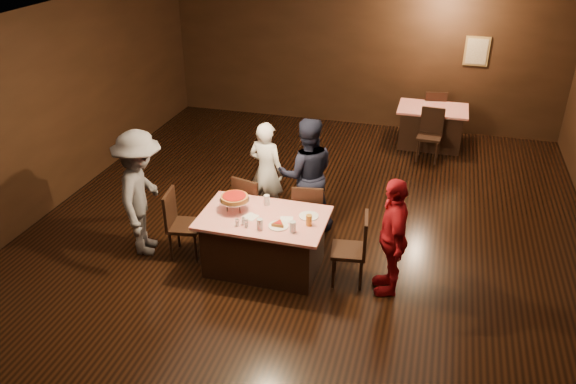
% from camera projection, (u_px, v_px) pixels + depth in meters
% --- Properties ---
extents(room, '(10.00, 10.04, 3.02)m').
position_uv_depth(room, '(303.00, 100.00, 6.85)').
color(room, black).
rests_on(room, ground).
extents(main_table, '(1.60, 1.00, 0.77)m').
position_uv_depth(main_table, '(264.00, 242.00, 7.24)').
color(main_table, '#BA120C').
rests_on(main_table, ground).
extents(back_table, '(1.30, 0.90, 0.77)m').
position_uv_depth(back_table, '(431.00, 127.00, 10.85)').
color(back_table, red).
rests_on(back_table, ground).
extents(chair_far_left, '(0.51, 0.51, 0.95)m').
position_uv_depth(chair_far_left, '(253.00, 205.00, 7.93)').
color(chair_far_left, black).
rests_on(chair_far_left, ground).
extents(chair_far_right, '(0.48, 0.48, 0.95)m').
position_uv_depth(chair_far_right, '(308.00, 212.00, 7.74)').
color(chair_far_right, black).
rests_on(chair_far_right, ground).
extents(chair_end_left, '(0.48, 0.48, 0.95)m').
position_uv_depth(chair_end_left, '(185.00, 224.00, 7.46)').
color(chair_end_left, black).
rests_on(chair_end_left, ground).
extents(chair_end_right, '(0.47, 0.47, 0.95)m').
position_uv_depth(chair_end_right, '(349.00, 249.00, 6.94)').
color(chair_end_right, black).
rests_on(chair_end_right, ground).
extents(chair_back_near, '(0.45, 0.45, 0.95)m').
position_uv_depth(chair_back_near, '(429.00, 136.00, 10.21)').
color(chair_back_near, black).
rests_on(chair_back_near, ground).
extents(chair_back_far, '(0.48, 0.48, 0.95)m').
position_uv_depth(chair_back_far, '(433.00, 112.00, 11.32)').
color(chair_back_far, black).
rests_on(chair_back_far, ground).
extents(diner_white_jacket, '(0.62, 0.48, 1.52)m').
position_uv_depth(diner_white_jacket, '(266.00, 171.00, 8.24)').
color(diner_white_jacket, white).
rests_on(diner_white_jacket, ground).
extents(diner_navy_hoodie, '(0.99, 0.88, 1.69)m').
position_uv_depth(diner_navy_hoodie, '(307.00, 175.00, 7.95)').
color(diner_navy_hoodie, black).
rests_on(diner_navy_hoodie, ground).
extents(diner_grey_knit, '(0.93, 1.26, 1.75)m').
position_uv_depth(diner_grey_knit, '(141.00, 194.00, 7.38)').
color(diner_grey_knit, '#5A595F').
rests_on(diner_grey_knit, ground).
extents(diner_red_shirt, '(0.57, 0.96, 1.53)m').
position_uv_depth(diner_red_shirt, '(392.00, 236.00, 6.66)').
color(diner_red_shirt, '#A01019').
rests_on(diner_red_shirt, ground).
extents(pizza_stand, '(0.38, 0.38, 0.22)m').
position_uv_depth(pizza_stand, '(234.00, 198.00, 7.11)').
color(pizza_stand, black).
rests_on(pizza_stand, main_table).
extents(plate_with_slice, '(0.25, 0.25, 0.06)m').
position_uv_depth(plate_with_slice, '(278.00, 225.00, 6.84)').
color(plate_with_slice, white).
rests_on(plate_with_slice, main_table).
extents(plate_empty, '(0.25, 0.25, 0.01)m').
position_uv_depth(plate_empty, '(309.00, 216.00, 7.05)').
color(plate_empty, white).
rests_on(plate_empty, main_table).
extents(glass_front_left, '(0.08, 0.08, 0.14)m').
position_uv_depth(glass_front_left, '(260.00, 224.00, 6.76)').
color(glass_front_left, silver).
rests_on(glass_front_left, main_table).
extents(glass_front_right, '(0.08, 0.08, 0.14)m').
position_uv_depth(glass_front_right, '(293.00, 227.00, 6.71)').
color(glass_front_right, silver).
rests_on(glass_front_right, main_table).
extents(glass_amber, '(0.08, 0.08, 0.14)m').
position_uv_depth(glass_amber, '(309.00, 220.00, 6.84)').
color(glass_amber, '#BF7F26').
rests_on(glass_amber, main_table).
extents(glass_back, '(0.08, 0.08, 0.14)m').
position_uv_depth(glass_back, '(267.00, 200.00, 7.29)').
color(glass_back, silver).
rests_on(glass_back, main_table).
extents(condiments, '(0.17, 0.10, 0.09)m').
position_uv_depth(condiments, '(242.00, 222.00, 6.84)').
color(condiments, silver).
rests_on(condiments, main_table).
extents(napkin_center, '(0.19, 0.19, 0.01)m').
position_uv_depth(napkin_center, '(286.00, 220.00, 6.99)').
color(napkin_center, white).
rests_on(napkin_center, main_table).
extents(napkin_left, '(0.21, 0.21, 0.01)m').
position_uv_depth(napkin_left, '(251.00, 217.00, 7.05)').
color(napkin_left, white).
rests_on(napkin_left, main_table).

